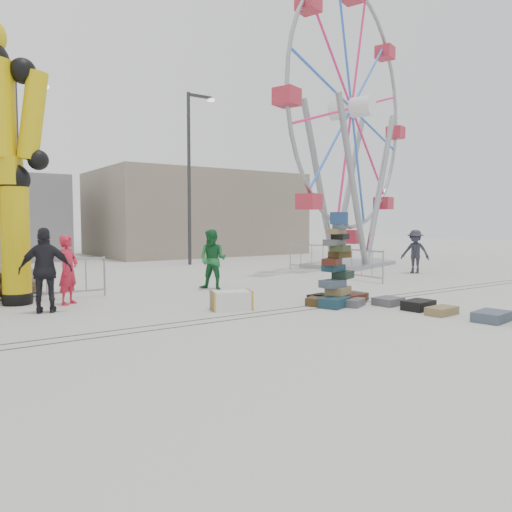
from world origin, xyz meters
TOP-DOWN VIEW (x-y plane):
  - ground at (0.00, 0.00)m, footprint 90.00×90.00m
  - track_line_near at (0.00, 0.60)m, footprint 40.00×0.04m
  - track_line_far at (0.00, 1.00)m, footprint 40.00×0.04m
  - building_right at (7.00, 20.00)m, footprint 12.00×8.00m
  - lamp_post_right at (3.09, 13.00)m, footprint 1.41×0.25m
  - lamp_post_left at (-3.91, 15.00)m, footprint 1.41×0.25m
  - suitcase_tower at (0.80, 0.81)m, footprint 1.70×1.47m
  - ferris_wheel at (8.71, 8.19)m, footprint 10.33×3.96m
  - steamer_trunk at (-1.74, 1.65)m, footprint 1.05×0.81m
  - row_case_0 at (1.56, 1.02)m, footprint 0.75×0.59m
  - row_case_1 at (1.75, -0.00)m, footprint 0.70×0.62m
  - row_case_2 at (1.81, -0.84)m, footprint 0.80×0.61m
  - row_case_3 at (1.73, -1.52)m, footprint 0.77×0.49m
  - row_case_4 at (1.94, -2.54)m, footprint 0.89×0.69m
  - barricade_dummy_c at (-4.46, 5.47)m, footprint 2.00×0.11m
  - barricade_wheel_front at (4.93, 3.88)m, footprint 0.22×2.00m
  - barricade_wheel_back at (5.99, 7.71)m, footprint 0.96×1.85m
  - pedestrian_red at (-4.64, 4.57)m, footprint 0.74×0.73m
  - pedestrian_green at (-0.37, 4.91)m, footprint 1.06×1.11m
  - pedestrian_black at (-5.35, 3.68)m, footprint 1.21×0.76m
  - pedestrian_grey at (8.51, 4.44)m, footprint 0.99×1.26m

SIDE VIEW (x-z plane):
  - ground at x=0.00m, z-range 0.00..0.00m
  - track_line_near at x=0.00m, z-range 0.00..0.01m
  - track_line_far at x=0.00m, z-range 0.00..0.01m
  - row_case_3 at x=1.73m, z-range 0.00..0.18m
  - row_case_1 at x=1.75m, z-range 0.00..0.19m
  - row_case_0 at x=1.56m, z-range 0.00..0.20m
  - row_case_4 at x=1.94m, z-range 0.00..0.21m
  - row_case_2 at x=1.81m, z-range 0.00..0.23m
  - steamer_trunk at x=-1.74m, z-range 0.00..0.43m
  - barricade_dummy_c at x=-4.46m, z-range 0.00..1.10m
  - barricade_wheel_front at x=4.93m, z-range 0.00..1.10m
  - barricade_wheel_back at x=5.99m, z-range 0.00..1.10m
  - suitcase_tower at x=0.80m, z-range -0.50..1.77m
  - pedestrian_grey at x=8.51m, z-range 0.00..1.71m
  - pedestrian_red at x=-4.64m, z-range 0.00..1.72m
  - pedestrian_green at x=-0.37m, z-range 0.00..1.80m
  - pedestrian_black at x=-5.35m, z-range 0.00..1.91m
  - building_right at x=7.00m, z-range 0.00..5.00m
  - lamp_post_right at x=3.09m, z-range 0.48..8.48m
  - lamp_post_left at x=-3.91m, z-range 0.48..8.48m
  - ferris_wheel at x=8.71m, z-range -0.10..12.50m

